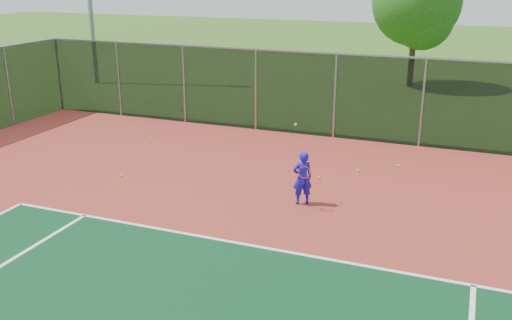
{
  "coord_description": "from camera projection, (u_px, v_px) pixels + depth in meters",
  "views": [
    {
      "loc": [
        1.6,
        -7.43,
        5.77
      ],
      "look_at": [
        -3.25,
        5.0,
        1.3
      ],
      "focal_mm": 40.0,
      "sensor_mm": 36.0,
      "label": 1
    }
  ],
  "objects": [
    {
      "name": "practice_ball_7",
      "position": [
        152.0,
        137.0,
        20.45
      ],
      "size": [
        0.07,
        0.07,
        0.07
      ],
      "primitive_type": "sphere",
      "color": "yellow",
      "rests_on": "court_apron"
    },
    {
      "name": "practice_ball_2",
      "position": [
        358.0,
        171.0,
        17.05
      ],
      "size": [
        0.07,
        0.07,
        0.07
      ],
      "primitive_type": "sphere",
      "color": "yellow",
      "rests_on": "court_apron"
    },
    {
      "name": "practice_ball_3",
      "position": [
        399.0,
        165.0,
        17.5
      ],
      "size": [
        0.07,
        0.07,
        0.07
      ],
      "primitive_type": "sphere",
      "color": "yellow",
      "rests_on": "court_apron"
    },
    {
      "name": "tennis_player",
      "position": [
        302.0,
        178.0,
        14.52
      ],
      "size": [
        0.61,
        0.69,
        2.1
      ],
      "color": "#1C14BD",
      "rests_on": "court_apron"
    },
    {
      "name": "practice_ball_5",
      "position": [
        319.0,
        177.0,
        16.53
      ],
      "size": [
        0.07,
        0.07,
        0.07
      ],
      "primitive_type": "sphere",
      "color": "yellow",
      "rests_on": "court_apron"
    },
    {
      "name": "fence_back",
      "position": [
        423.0,
        102.0,
        19.05
      ],
      "size": [
        30.0,
        0.06,
        3.03
      ],
      "color": "black",
      "rests_on": "court_apron"
    },
    {
      "name": "tree_back_left",
      "position": [
        418.0,
        6.0,
        28.25
      ],
      "size": [
        4.4,
        4.4,
        6.46
      ],
      "color": "#372514",
      "rests_on": "ground"
    },
    {
      "name": "practice_ball_0",
      "position": [
        303.0,
        184.0,
        16.01
      ],
      "size": [
        0.07,
        0.07,
        0.07
      ],
      "primitive_type": "sphere",
      "color": "yellow",
      "rests_on": "court_apron"
    },
    {
      "name": "court_apron",
      "position": [
        359.0,
        292.0,
        10.71
      ],
      "size": [
        30.0,
        20.0,
        0.02
      ],
      "primitive_type": "cube",
      "color": "maroon",
      "rests_on": "ground"
    },
    {
      "name": "practice_ball_6",
      "position": [
        122.0,
        175.0,
        16.65
      ],
      "size": [
        0.07,
        0.07,
        0.07
      ],
      "primitive_type": "sphere",
      "color": "yellow",
      "rests_on": "court_apron"
    }
  ]
}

